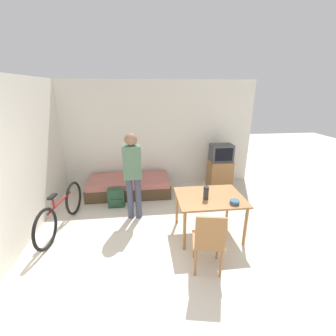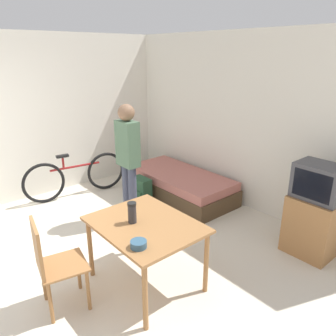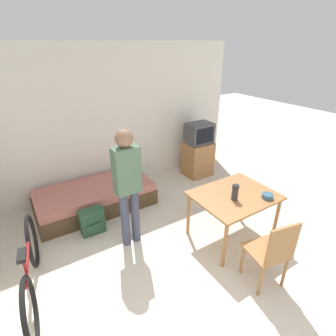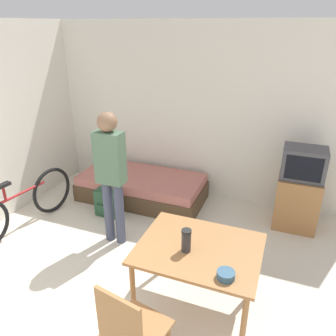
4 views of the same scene
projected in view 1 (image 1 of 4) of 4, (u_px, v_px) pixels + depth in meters
ground_plane at (165, 289)px, 2.94m from camera, size 20.00×20.00×0.00m
wall_back at (150, 135)px, 5.79m from camera, size 5.39×0.06×2.70m
wall_left at (26, 158)px, 3.88m from camera, size 0.06×4.49×2.70m
daybed at (129, 186)px, 5.56m from camera, size 1.98×0.94×0.42m
tv at (220, 168)px, 5.79m from camera, size 0.56×0.48×1.17m
dining_table at (210, 201)px, 3.87m from camera, size 1.13×0.90×0.73m
wooden_chair at (209, 240)px, 3.04m from camera, size 0.50×0.50×0.96m
bicycle at (61, 211)px, 4.11m from camera, size 0.30×1.77×0.77m
person_standing at (133, 170)px, 4.25m from camera, size 0.34×0.23×1.73m
thermos_flask at (206, 192)px, 3.71m from camera, size 0.09×0.09×0.22m
mate_bowl at (235, 202)px, 3.58m from camera, size 0.15×0.15×0.06m
backpack at (116, 198)px, 4.95m from camera, size 0.35×0.22×0.41m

